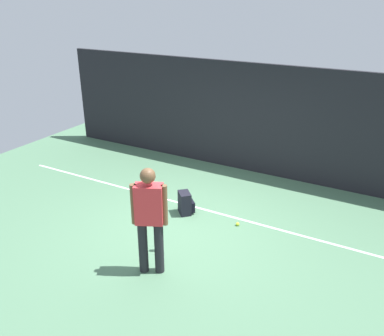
{
  "coord_description": "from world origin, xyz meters",
  "views": [
    {
      "loc": [
        3.27,
        -5.46,
        3.89
      ],
      "look_at": [
        0.0,
        0.4,
        1.0
      ],
      "focal_mm": 38.02,
      "sensor_mm": 36.0,
      "label": 1
    }
  ],
  "objects": [
    {
      "name": "tennis_player",
      "position": [
        0.27,
        -1.33,
        0.97
      ],
      "size": [
        0.49,
        0.37,
        1.7
      ],
      "rotation": [
        0.0,
        0.0,
        0.44
      ],
      "color": "black",
      "rests_on": "ground"
    },
    {
      "name": "backpack",
      "position": [
        -0.17,
        0.45,
        0.21
      ],
      "size": [
        0.38,
        0.38,
        0.44
      ],
      "rotation": [
        0.0,
        0.0,
        2.34
      ],
      "color": "black",
      "rests_on": "ground"
    },
    {
      "name": "back_fence",
      "position": [
        0.0,
        3.0,
        1.26
      ],
      "size": [
        10.0,
        0.1,
        2.52
      ],
      "primitive_type": "cube",
      "color": "black",
      "rests_on": "ground"
    },
    {
      "name": "tennis_ball_near_player",
      "position": [
        0.89,
        0.51,
        0.03
      ],
      "size": [
        0.07,
        0.07,
        0.07
      ],
      "primitive_type": "sphere",
      "color": "#CCE033",
      "rests_on": "ground"
    },
    {
      "name": "tennis_racket",
      "position": [
        -1.32,
        0.77,
        0.01
      ],
      "size": [
        0.53,
        0.58,
        0.03
      ],
      "rotation": [
        0.0,
        0.0,
        4.01
      ],
      "color": "black",
      "rests_on": "ground"
    },
    {
      "name": "ground_plane",
      "position": [
        0.0,
        0.0,
        0.0
      ],
      "size": [
        12.0,
        12.0,
        0.0
      ],
      "primitive_type": "plane",
      "color": "#4C7556"
    },
    {
      "name": "court_line",
      "position": [
        0.0,
        0.75,
        0.0
      ],
      "size": [
        9.0,
        0.05,
        0.0
      ],
      "primitive_type": "cube",
      "color": "white",
      "rests_on": "ground"
    },
    {
      "name": "water_bottle",
      "position": [
        0.05,
        -0.85,
        0.13
      ],
      "size": [
        0.07,
        0.07,
        0.26
      ],
      "primitive_type": "cylinder",
      "color": "white",
      "rests_on": "ground"
    }
  ]
}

